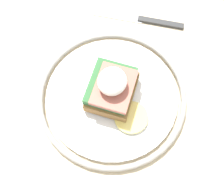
{
  "coord_description": "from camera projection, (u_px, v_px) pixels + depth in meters",
  "views": [
    {
      "loc": [
        -0.17,
        -0.07,
        1.23
      ],
      "look_at": [
        0.02,
        -0.01,
        0.79
      ],
      "focal_mm": 45.0,
      "sensor_mm": 36.0,
      "label": 1
    }
  ],
  "objects": [
    {
      "name": "dining_table",
      "position": [
        105.0,
        125.0,
        0.62
      ],
      "size": [
        1.02,
        0.77,
        0.75
      ],
      "color": "#C6B28E",
      "rests_on": "ground_plane"
    },
    {
      "name": "ground_plane",
      "position": [
        108.0,
        168.0,
        1.2
      ],
      "size": [
        6.0,
        6.0,
        0.0
      ],
      "primitive_type": "plane",
      "color": "#B2ADA3"
    },
    {
      "name": "sandwich",
      "position": [
        112.0,
        88.0,
        0.47
      ],
      "size": [
        0.11,
        0.11,
        0.08
      ],
      "color": "olive",
      "rests_on": "plate"
    },
    {
      "name": "knife",
      "position": [
        145.0,
        20.0,
        0.58
      ],
      "size": [
        0.03,
        0.19,
        0.01
      ],
      "color": "#2D2D2D",
      "rests_on": "dining_table"
    },
    {
      "name": "plate",
      "position": [
        112.0,
        96.0,
        0.51
      ],
      "size": [
        0.27,
        0.27,
        0.02
      ],
      "color": "white",
      "rests_on": "dining_table"
    }
  ]
}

